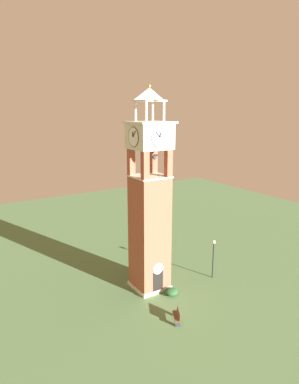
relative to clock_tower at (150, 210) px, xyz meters
name	(u,v)px	position (x,y,z in m)	size (l,w,h in m)	color
ground	(150,287)	(0.00, 0.00, -7.91)	(80.00, 80.00, 0.00)	#517547
clock_tower	(150,210)	(0.00, 0.00, 0.00)	(3.59, 3.59, 19.01)	#9E4C38
park_bench	(177,316)	(-1.05, -5.92, -7.43)	(1.14, 1.62, 0.95)	brown
lamp_post	(213,252)	(6.52, -1.88, -5.09)	(0.36, 0.36, 4.10)	black
trash_bin	(159,260)	(3.61, 3.82, -7.51)	(0.52, 0.52, 0.80)	#38513D
shrub_near_entry	(171,292)	(0.90, -2.37, -7.58)	(1.22, 1.22, 0.67)	#234C28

